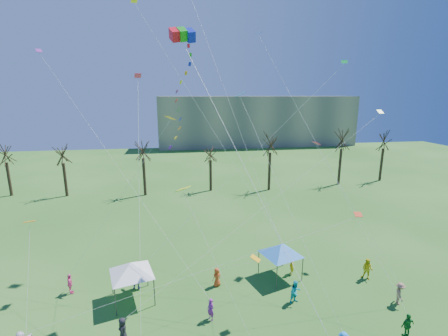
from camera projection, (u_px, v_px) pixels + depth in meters
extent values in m
cube|color=gray|center=(256.00, 121.00, 97.56)|extent=(60.00, 14.00, 15.00)
cylinder|color=black|center=(9.00, 179.00, 48.37)|extent=(0.44, 0.44, 5.31)
cylinder|color=black|center=(65.00, 180.00, 48.18)|extent=(0.44, 0.44, 5.25)
cylinder|color=black|center=(144.00, 177.00, 48.57)|extent=(0.44, 0.44, 5.90)
cylinder|color=black|center=(211.00, 175.00, 51.01)|extent=(0.44, 0.44, 5.11)
cylinder|color=black|center=(269.00, 171.00, 51.25)|extent=(0.44, 0.44, 6.27)
cylinder|color=black|center=(340.00, 167.00, 54.57)|extent=(0.44, 0.44, 6.30)
cylinder|color=black|center=(381.00, 165.00, 56.93)|extent=(0.44, 0.44, 6.00)
cube|color=red|center=(174.00, 35.00, 22.16)|extent=(0.82, 1.26, 1.17)
cube|color=#149C16|center=(182.00, 35.00, 22.25)|extent=(0.82, 1.26, 1.17)
cube|color=#0E1ABB|center=(190.00, 35.00, 22.33)|extent=(0.82, 1.26, 1.17)
cylinder|color=white|center=(251.00, 180.00, 18.25)|extent=(0.02, 0.02, 22.55)
cylinder|color=#3F3F44|center=(116.00, 302.00, 22.09)|extent=(0.09, 0.09, 2.22)
cylinder|color=#3F3F44|center=(154.00, 292.00, 23.18)|extent=(0.09, 0.09, 2.22)
cylinder|color=#3F3F44|center=(112.00, 281.00, 24.53)|extent=(0.09, 0.09, 2.22)
cylinder|color=#3F3F44|center=(147.00, 273.00, 25.63)|extent=(0.09, 0.09, 2.22)
pyramid|color=white|center=(131.00, 268.00, 23.49)|extent=(4.09, 4.09, 0.95)
cylinder|color=#3F3F44|center=(277.00, 277.00, 25.16)|extent=(0.09, 0.09, 2.15)
cylinder|color=#3F3F44|center=(302.00, 269.00, 26.33)|extent=(0.09, 0.09, 2.15)
cylinder|color=#3F3F44|center=(259.00, 262.00, 27.46)|extent=(0.09, 0.09, 2.15)
cylinder|color=#3F3F44|center=(283.00, 255.00, 28.64)|extent=(0.09, 0.09, 2.15)
pyramid|color=blue|center=(281.00, 249.00, 26.54)|extent=(3.89, 3.89, 0.92)
imported|color=#1A7829|center=(408.00, 325.00, 20.26)|extent=(1.01, 0.50, 1.66)
imported|color=black|center=(123.00, 330.00, 19.85)|extent=(0.56, 0.83, 1.66)
imported|color=#8B2491|center=(211.00, 310.00, 21.76)|extent=(0.66, 0.71, 1.62)
imported|color=#0DAABB|center=(296.00, 292.00, 23.56)|extent=(1.06, 0.94, 1.81)
imported|color=#996D53|center=(400.00, 294.00, 23.42)|extent=(1.02, 1.28, 1.74)
imported|color=#FD549E|center=(70.00, 284.00, 24.68)|extent=(0.68, 1.06, 1.67)
imported|color=#434D93|center=(136.00, 279.00, 25.31)|extent=(1.63, 0.82, 1.69)
imported|color=#D6441A|center=(217.00, 277.00, 25.67)|extent=(0.92, 0.81, 1.59)
imported|color=#F8B20D|center=(292.00, 266.00, 27.35)|extent=(0.42, 0.60, 1.56)
imported|color=yellow|center=(367.00, 269.00, 26.61)|extent=(1.10, 1.13, 1.84)
cube|color=orange|center=(29.00, 222.00, 17.55)|extent=(0.81, 0.91, 0.25)
cylinder|color=white|center=(27.00, 296.00, 16.77)|extent=(0.01, 0.01, 7.57)
cube|color=#D72361|center=(138.00, 76.00, 25.51)|extent=(0.65, 0.74, 0.35)
cylinder|color=white|center=(139.00, 190.00, 21.07)|extent=(0.01, 0.01, 20.10)
cube|color=#CAEE19|center=(183.00, 189.00, 18.54)|extent=(0.96, 0.90, 0.32)
cylinder|color=white|center=(217.00, 265.00, 18.37)|extent=(0.01, 0.01, 9.53)
cube|color=#19B2C0|center=(240.00, 94.00, 24.19)|extent=(0.78, 0.67, 0.35)
cylinder|color=white|center=(285.00, 200.00, 21.38)|extent=(0.01, 0.01, 17.51)
cube|color=blue|center=(259.00, 33.00, 32.17)|extent=(0.80, 0.75, 0.22)
cylinder|color=white|center=(316.00, 143.00, 26.16)|extent=(0.01, 0.01, 27.63)
cube|color=red|center=(358.00, 214.00, 20.33)|extent=(0.64, 0.73, 0.14)
cylinder|color=white|center=(197.00, 273.00, 19.45)|extent=(0.01, 0.01, 22.06)
cube|color=#7ED732|center=(380.00, 112.00, 29.40)|extent=(0.50, 0.59, 0.34)
cylinder|color=white|center=(277.00, 197.00, 24.57)|extent=(0.01, 0.01, 27.64)
cube|color=purple|center=(39.00, 50.00, 28.97)|extent=(0.72, 0.75, 0.37)
cylinder|color=white|center=(112.00, 159.00, 25.31)|extent=(0.01, 0.01, 26.84)
cylinder|color=white|center=(236.00, 120.00, 26.36)|extent=(0.01, 0.01, 27.92)
cube|color=#CE2261|center=(316.00, 143.00, 22.33)|extent=(0.69, 0.63, 0.29)
cylinder|color=white|center=(359.00, 217.00, 22.83)|extent=(0.01, 0.01, 12.38)
cube|color=#FBA01A|center=(170.00, 118.00, 22.27)|extent=(0.87, 0.83, 0.31)
cylinder|color=white|center=(117.00, 202.00, 23.42)|extent=(0.01, 0.01, 14.74)
cube|color=#1BCFCE|center=(344.00, 62.00, 29.25)|extent=(0.85, 0.89, 0.25)
cylinder|color=white|center=(248.00, 160.00, 27.23)|extent=(0.01, 0.01, 26.26)
cube|color=#EAA20C|center=(255.00, 258.00, 20.39)|extent=(0.77, 0.73, 0.31)
cylinder|color=white|center=(234.00, 266.00, 22.97)|extent=(0.01, 0.01, 6.13)
cube|color=yellow|center=(134.00, 0.00, 24.84)|extent=(0.63, 0.70, 0.26)
cylinder|color=white|center=(217.00, 136.00, 26.04)|extent=(0.01, 0.01, 24.97)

